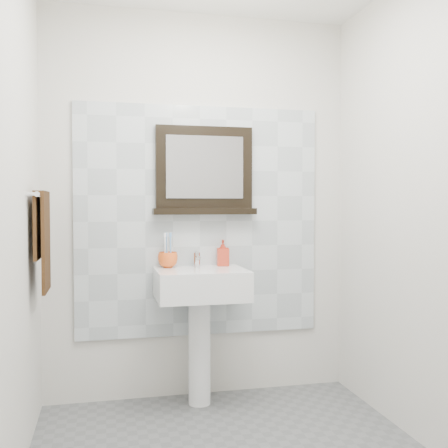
# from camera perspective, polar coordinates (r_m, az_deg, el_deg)

# --- Properties ---
(back_wall) EXTENTS (2.00, 0.01, 2.50)m
(back_wall) POSITION_cam_1_polar(r_m,az_deg,el_deg) (3.45, -2.70, 1.99)
(back_wall) COLOR silver
(back_wall) RESTS_ON ground
(front_wall) EXTENTS (2.00, 0.01, 2.50)m
(front_wall) POSITION_cam_1_polar(r_m,az_deg,el_deg) (1.34, 14.34, 1.67)
(front_wall) COLOR silver
(front_wall) RESTS_ON ground
(left_wall) EXTENTS (0.01, 2.20, 2.50)m
(left_wall) POSITION_cam_1_polar(r_m,az_deg,el_deg) (2.33, -22.48, 1.75)
(left_wall) COLOR silver
(left_wall) RESTS_ON ground
(right_wall) EXTENTS (0.01, 2.20, 2.50)m
(right_wall) POSITION_cam_1_polar(r_m,az_deg,el_deg) (2.81, 22.19, 1.79)
(right_wall) COLOR silver
(right_wall) RESTS_ON ground
(splashback) EXTENTS (1.60, 0.02, 1.50)m
(splashback) POSITION_cam_1_polar(r_m,az_deg,el_deg) (3.44, -2.66, 0.32)
(splashback) COLOR silver
(splashback) RESTS_ON back_wall
(pedestal_sink) EXTENTS (0.55, 0.44, 0.96)m
(pedestal_sink) POSITION_cam_1_polar(r_m,az_deg,el_deg) (3.27, -2.56, -8.12)
(pedestal_sink) COLOR white
(pedestal_sink) RESTS_ON ground
(toothbrush_cup) EXTENTS (0.16, 0.16, 0.10)m
(toothbrush_cup) POSITION_cam_1_polar(r_m,az_deg,el_deg) (3.33, -6.13, -3.90)
(toothbrush_cup) COLOR #EC591B
(toothbrush_cup) RESTS_ON pedestal_sink
(toothbrushes) EXTENTS (0.05, 0.04, 0.21)m
(toothbrushes) POSITION_cam_1_polar(r_m,az_deg,el_deg) (3.33, -6.12, -2.62)
(toothbrushes) COLOR white
(toothbrushes) RESTS_ON toothbrush_cup
(soap_dispenser) EXTENTS (0.09, 0.09, 0.17)m
(soap_dispenser) POSITION_cam_1_polar(r_m,az_deg,el_deg) (3.41, -0.12, -3.14)
(soap_dispenser) COLOR red
(soap_dispenser) RESTS_ON pedestal_sink
(framed_mirror) EXTENTS (0.67, 0.11, 0.57)m
(framed_mirror) POSITION_cam_1_polar(r_m,az_deg,el_deg) (3.42, -2.16, 5.60)
(framed_mirror) COLOR black
(framed_mirror) RESTS_ON back_wall
(towel_bar) EXTENTS (0.07, 0.40, 0.03)m
(towel_bar) POSITION_cam_1_polar(r_m,az_deg,el_deg) (3.02, -19.32, 3.02)
(towel_bar) COLOR silver
(towel_bar) RESTS_ON left_wall
(hand_towel) EXTENTS (0.06, 0.30, 0.55)m
(hand_towel) POSITION_cam_1_polar(r_m,az_deg,el_deg) (3.02, -19.14, -0.96)
(hand_towel) COLOR black
(hand_towel) RESTS_ON towel_bar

